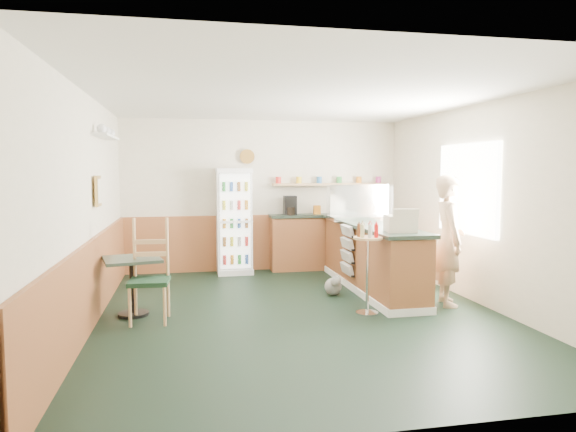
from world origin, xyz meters
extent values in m
plane|color=black|center=(0.00, 0.00, 0.00)|extent=(6.00, 6.00, 0.00)
cube|color=beige|center=(0.00, 3.01, 1.35)|extent=(5.00, 0.02, 2.70)
cube|color=beige|center=(-2.51, 0.00, 1.35)|extent=(0.02, 6.00, 2.70)
cube|color=beige|center=(2.51, 0.00, 1.35)|extent=(0.02, 6.00, 2.70)
cube|color=silver|center=(0.00, 0.00, 2.71)|extent=(5.00, 6.00, 0.02)
cube|color=#AA6037|center=(0.00, 2.97, 0.50)|extent=(4.98, 0.05, 1.00)
cube|color=#AA6037|center=(-2.47, 0.00, 0.50)|extent=(0.05, 5.98, 1.00)
cube|color=white|center=(2.46, 0.30, 1.55)|extent=(0.06, 1.45, 1.25)
cube|color=tan|center=(-2.45, 0.50, 1.55)|extent=(0.03, 0.32, 0.38)
cube|color=white|center=(-2.40, 1.00, 2.25)|extent=(0.18, 1.20, 0.03)
cylinder|color=olive|center=(-0.30, 2.94, 2.05)|extent=(0.26, 0.04, 0.26)
cube|color=#AA6037|center=(1.35, 1.07, 0.47)|extent=(0.60, 2.95, 0.95)
cube|color=white|center=(1.35, 1.07, 0.05)|extent=(0.64, 2.97, 0.10)
cube|color=#2B3B2F|center=(1.35, 1.08, 0.98)|extent=(0.68, 3.01, 0.05)
cube|color=#AA6037|center=(1.20, 2.80, 0.47)|extent=(2.20, 0.38, 0.95)
cube|color=#2B3B2F|center=(1.20, 2.80, 0.98)|extent=(2.24, 0.42, 0.05)
cube|color=tan|center=(1.20, 2.88, 1.55)|extent=(2.10, 0.22, 0.04)
cube|color=black|center=(0.45, 2.80, 1.18)|extent=(0.22, 0.18, 0.34)
cylinder|color=#B2664C|center=(0.25, 2.88, 1.63)|extent=(0.10, 0.10, 0.12)
cylinder|color=#B2664C|center=(0.63, 2.88, 1.63)|extent=(0.10, 0.10, 0.12)
cylinder|color=#B2664C|center=(1.01, 2.88, 1.63)|extent=(0.10, 0.10, 0.12)
cylinder|color=#B2664C|center=(1.39, 2.88, 1.63)|extent=(0.10, 0.10, 0.12)
cylinder|color=#B2664C|center=(1.77, 2.88, 1.63)|extent=(0.10, 0.10, 0.12)
cylinder|color=#B2664C|center=(2.15, 2.88, 1.63)|extent=(0.10, 0.10, 0.12)
cube|color=white|center=(-0.56, 2.78, 0.92)|extent=(0.61, 0.43, 1.84)
cube|color=white|center=(-0.56, 2.55, 0.93)|extent=(0.51, 0.02, 1.63)
cube|color=silver|center=(-0.56, 2.48, 0.93)|extent=(0.55, 0.02, 1.69)
cube|color=silver|center=(1.35, 1.63, 1.04)|extent=(0.98, 0.51, 0.07)
cube|color=silver|center=(1.35, 1.63, 1.32)|extent=(0.96, 0.49, 0.49)
cube|color=beige|center=(1.35, 0.02, 1.12)|extent=(0.43, 0.44, 0.21)
imported|color=tan|center=(2.05, 0.04, 0.87)|extent=(0.54, 0.66, 1.75)
cylinder|color=silver|center=(0.84, -0.17, 0.01)|extent=(0.28, 0.28, 0.02)
cylinder|color=silver|center=(0.84, -0.17, 0.49)|extent=(0.04, 0.04, 0.95)
cylinder|color=tan|center=(0.84, -0.17, 0.96)|extent=(0.37, 0.37, 0.03)
cylinder|color=red|center=(0.95, -0.16, 1.06)|extent=(0.05, 0.05, 0.16)
cylinder|color=red|center=(0.90, -0.08, 1.06)|extent=(0.05, 0.05, 0.16)
cylinder|color=red|center=(0.81, -0.07, 1.06)|extent=(0.05, 0.05, 0.16)
cylinder|color=red|center=(0.74, -0.13, 1.06)|extent=(0.05, 0.05, 0.16)
cylinder|color=red|center=(0.74, -0.23, 1.06)|extent=(0.05, 0.05, 0.16)
cylinder|color=red|center=(0.83, -0.28, 1.06)|extent=(0.05, 0.05, 0.16)
cylinder|color=red|center=(0.92, -0.25, 1.06)|extent=(0.05, 0.05, 0.16)
cube|color=black|center=(1.01, 1.13, 0.25)|extent=(0.05, 0.48, 0.03)
cube|color=silver|center=(0.99, 1.13, 0.32)|extent=(0.09, 0.43, 0.16)
cube|color=black|center=(1.01, 1.13, 0.44)|extent=(0.05, 0.48, 0.03)
cube|color=silver|center=(0.99, 1.13, 0.51)|extent=(0.09, 0.43, 0.16)
cube|color=black|center=(1.01, 1.13, 0.64)|extent=(0.05, 0.48, 0.03)
cube|color=silver|center=(0.99, 1.13, 0.71)|extent=(0.09, 0.43, 0.16)
cube|color=black|center=(1.01, 1.13, 0.83)|extent=(0.05, 0.48, 0.03)
cube|color=silver|center=(0.99, 1.13, 0.90)|extent=(0.09, 0.43, 0.16)
cylinder|color=black|center=(-2.05, 0.32, 0.02)|extent=(0.38, 0.38, 0.04)
cylinder|color=black|center=(-2.05, 0.32, 0.36)|extent=(0.08, 0.08, 0.66)
cube|color=#2B3B2F|center=(-2.05, 0.32, 0.71)|extent=(0.79, 0.79, 0.04)
cube|color=#15301D|center=(-1.83, 0.00, 0.49)|extent=(0.49, 0.49, 0.05)
cylinder|color=tan|center=(-2.02, -0.19, 0.24)|extent=(0.04, 0.04, 0.48)
cylinder|color=tan|center=(-1.63, -0.19, 0.24)|extent=(0.04, 0.04, 0.48)
cylinder|color=tan|center=(-2.02, 0.20, 0.24)|extent=(0.04, 0.04, 0.48)
cylinder|color=tan|center=(-1.63, 0.20, 0.24)|extent=(0.04, 0.04, 0.48)
cube|color=tan|center=(-1.83, 0.21, 0.86)|extent=(0.42, 0.07, 0.74)
sphere|color=gray|center=(0.69, 0.84, 0.13)|extent=(0.25, 0.25, 0.25)
sphere|color=gray|center=(0.69, 0.72, 0.23)|extent=(0.15, 0.15, 0.15)
camera|label=1|loc=(-1.38, -6.20, 1.81)|focal=32.00mm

